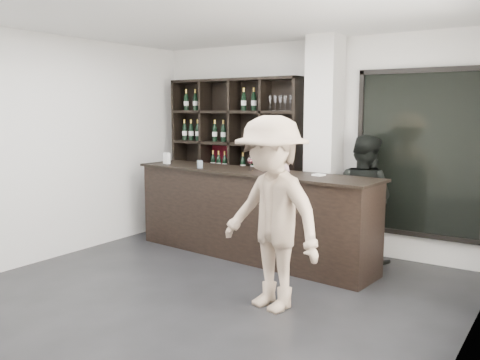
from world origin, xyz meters
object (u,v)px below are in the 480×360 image
Objects in this scene: tasting_counter at (250,214)px; wine_shelf at (235,159)px; taster_pink at (274,187)px; taster_black at (363,199)px; customer at (271,214)px.

wine_shelf is at bearing 139.58° from tasting_counter.
taster_black is at bearing -149.65° from taster_pink.
taster_black is (1.30, 0.65, 0.23)m from tasting_counter.
wine_shelf reaches higher than customer.
wine_shelf reaches higher than tasting_counter.
taster_black reaches higher than tasting_counter.
tasting_counter is at bearing 144.31° from customer.
taster_pink reaches higher than taster_black.
taster_pink is 1.14× the size of taster_black.
taster_pink is 1.85m from customer.
customer is at bearing -45.72° from tasting_counter.
customer is at bearing -48.73° from wine_shelf.
tasting_counter is at bearing 39.80° from taster_black.
taster_pink is (0.20, 0.26, 0.35)m from tasting_counter.
customer is at bearing 97.52° from taster_black.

